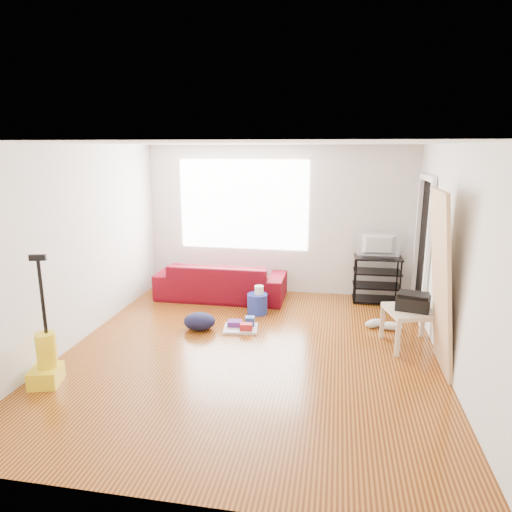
% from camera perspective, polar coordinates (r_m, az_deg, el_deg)
% --- Properties ---
extents(room, '(4.51, 5.01, 2.51)m').
position_cam_1_polar(room, '(5.46, 0.38, 0.70)').
color(room, '#491E09').
rests_on(room, ground).
extents(sofa, '(2.11, 0.82, 0.62)m').
position_cam_1_polar(sofa, '(7.69, -4.32, -5.23)').
color(sofa, '#55050D').
rests_on(sofa, ground).
extents(tv_stand, '(0.75, 0.44, 0.75)m').
position_cam_1_polar(tv_stand, '(7.63, 14.85, -2.77)').
color(tv_stand, black).
rests_on(tv_stand, ground).
extents(tv, '(0.67, 0.09, 0.38)m').
position_cam_1_polar(tv, '(7.50, 15.11, 1.32)').
color(tv, black).
rests_on(tv, tv_stand).
extents(side_table, '(0.73, 0.73, 0.49)m').
position_cam_1_polar(side_table, '(6.07, 18.92, -7.01)').
color(side_table, tan).
rests_on(side_table, ground).
extents(printer, '(0.46, 0.39, 0.21)m').
position_cam_1_polar(printer, '(6.01, 19.05, -5.41)').
color(printer, black).
rests_on(printer, side_table).
extents(bucket, '(0.39, 0.39, 0.31)m').
position_cam_1_polar(bucket, '(6.98, 0.16, -7.16)').
color(bucket, navy).
rests_on(bucket, ground).
extents(toilet_paper, '(0.13, 0.13, 0.12)m').
position_cam_1_polar(toilet_paper, '(6.92, 0.38, -5.47)').
color(toilet_paper, white).
rests_on(toilet_paper, bucket).
extents(cleaning_tray, '(0.50, 0.43, 0.16)m').
position_cam_1_polar(cleaning_tray, '(6.37, -1.79, -8.76)').
color(cleaning_tray, silver).
rests_on(cleaning_tray, ground).
extents(backpack, '(0.49, 0.42, 0.24)m').
position_cam_1_polar(backpack, '(6.44, -7.04, -9.09)').
color(backpack, black).
rests_on(backpack, ground).
extents(sneakers, '(0.53, 0.27, 0.12)m').
position_cam_1_polar(sneakers, '(6.63, 15.57, -8.27)').
color(sneakers, silver).
rests_on(sneakers, ground).
extents(vacuum, '(0.37, 0.40, 1.40)m').
position_cam_1_polar(vacuum, '(5.43, -24.78, -11.77)').
color(vacuum, yellow).
rests_on(vacuum, ground).
extents(door_panel, '(0.25, 0.81, 2.03)m').
position_cam_1_polar(door_panel, '(5.76, 21.23, -12.80)').
color(door_panel, tan).
rests_on(door_panel, ground).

